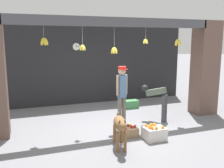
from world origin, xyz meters
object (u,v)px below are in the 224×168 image
Objects in this scene: dog at (120,125)px; fruit_crate_apples at (128,131)px; shopkeeper at (122,91)px; wall_clock at (76,47)px; fruit_crate_oranges at (154,133)px; water_bottle at (148,128)px; produce_box_green at (131,104)px; worker_stooping at (158,98)px.

dog is 2.11× the size of fruit_crate_apples.
shopkeeper is 6.14× the size of wall_clock.
water_bottle is (0.08, 0.49, -0.05)m from fruit_crate_oranges.
fruit_crate_oranges is 1.03× the size of produce_box_green.
shopkeeper is (0.56, 1.30, 0.46)m from dog.
produce_box_green is (1.01, 1.67, -0.85)m from shopkeeper.
worker_stooping reaches higher than fruit_crate_apples.
fruit_crate_oranges is at bearing -99.62° from water_bottle.
water_bottle is at bearing 115.97° from shopkeeper.
shopkeeper is 3.37× the size of fruit_crate_oranges.
dog is at bearing -88.75° from wall_clock.
shopkeeper is 3.10m from wall_clock.
produce_box_green is at bearing 165.11° from dog.
dog is 3.39m from produce_box_green.
dog is at bearing -179.06° from worker_stooping.
shopkeeper reaches higher than water_bottle.
wall_clock is at bearing -87.77° from shopkeeper.
worker_stooping is 2.26× the size of fruit_crate_apples.
fruit_crate_apples is (-0.12, -0.72, -0.86)m from shopkeeper.
shopkeeper is 3.48× the size of produce_box_green.
shopkeeper is 1.45m from fruit_crate_oranges.
fruit_crate_oranges reaches higher than produce_box_green.
fruit_crate_apples is at bearing 155.48° from dog.
worker_stooping is 1.64m from fruit_crate_apples.
fruit_crate_apples is 2.65m from produce_box_green.
dog is 1.96× the size of fruit_crate_oranges.
produce_box_green is 2.37m from water_bottle.
water_bottle is (0.59, 0.09, -0.01)m from fruit_crate_apples.
produce_box_green is 2.83m from wall_clock.
water_bottle is (-0.71, -0.75, -0.58)m from worker_stooping.
water_bottle is (0.47, -0.63, -0.88)m from shopkeeper.
fruit_crate_oranges is at bearing -75.19° from wall_clock.
produce_box_green reaches higher than water_bottle.
worker_stooping is 4.48× the size of water_bottle.
worker_stooping is at bearing 46.72° from water_bottle.
wall_clock is at bearing 98.60° from fruit_crate_apples.
fruit_crate_apples is 4.09m from wall_clock.
fruit_crate_apples is at bearing -115.28° from produce_box_green.
water_bottle is (-0.54, -2.31, -0.03)m from produce_box_green.
shopkeeper is at bearing 169.70° from dog.
shopkeeper is 1.13m from fruit_crate_apples.
dog reaches higher than produce_box_green.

